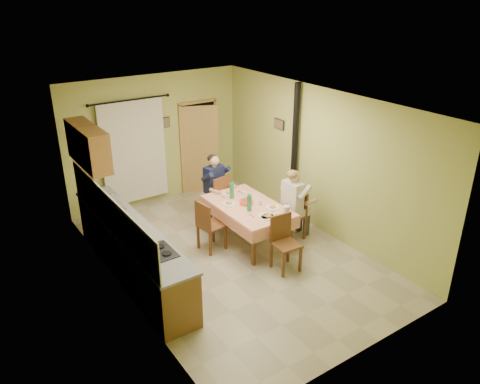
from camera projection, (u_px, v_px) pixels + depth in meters
floor at (232, 255)px, 8.44m from camera, size 4.00×6.00×0.01m
room_shell at (231, 160)px, 7.71m from camera, size 4.04×6.04×2.82m
kitchen_run at (131, 250)px, 7.67m from camera, size 0.64×3.64×1.56m
upper_cabinets at (88, 146)px, 8.00m from camera, size 0.35×1.40×0.70m
curtain at (134, 151)px, 9.84m from camera, size 1.70×0.07×2.22m
doorway at (200, 147)px, 10.74m from camera, size 0.96×0.35×2.15m
dining_table at (248, 223)px, 8.76m from camera, size 1.06×1.75×0.76m
tableware at (252, 204)px, 8.50m from camera, size 0.82×1.60×0.33m
chair_far at (216, 207)px, 9.59m from camera, size 0.53×0.53×1.02m
chair_near at (285, 254)px, 7.93m from camera, size 0.44×0.44×0.97m
chair_right at (293, 225)px, 8.90m from camera, size 0.41×0.41×0.95m
chair_left at (211, 235)px, 8.53m from camera, size 0.47×0.47×0.98m
man_far at (215, 181)px, 9.36m from camera, size 0.63×0.53×1.39m
man_right at (294, 197)px, 8.65m from camera, size 0.48×0.60×1.39m
stove_flue at (293, 171)px, 9.46m from camera, size 0.24×0.24×2.80m
picture_back at (166, 122)px, 10.11m from camera, size 0.19×0.03×0.23m
picture_right at (279, 124)px, 9.61m from camera, size 0.03×0.31×0.21m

